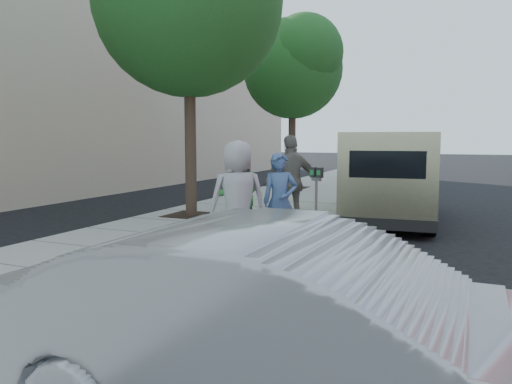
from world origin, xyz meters
TOP-DOWN VIEW (x-y plane):
  - ground at (0.00, 0.00)m, footprint 120.00×120.00m
  - sidewalk at (-1.00, 0.00)m, footprint 5.00×60.00m
  - curb_face at (1.44, 0.00)m, footprint 0.12×60.00m
  - tree_far at (-2.25, 10.00)m, footprint 3.92×3.80m
  - parking_meter at (1.25, 1.39)m, footprint 0.29×0.17m
  - van at (2.29, 4.72)m, footprint 2.53×6.11m
  - sedan at (3.20, -5.33)m, footprint 4.60×1.63m
  - person_officer at (1.12, -0.34)m, footprint 0.73×0.65m
  - person_green_shirt at (0.20, -0.12)m, footprint 1.09×1.01m
  - person_gray_shirt at (0.70, -1.16)m, footprint 1.11×1.05m
  - person_striped_polo at (0.62, 1.65)m, footprint 1.22×1.12m

SIDE VIEW (x-z plane):
  - ground at x=0.00m, z-range 0.00..0.00m
  - sidewalk at x=-1.00m, z-range 0.00..0.15m
  - curb_face at x=1.44m, z-range -0.01..0.15m
  - sedan at x=3.20m, z-range 0.00..1.51m
  - person_officer at x=1.12m, z-range 0.15..1.84m
  - person_green_shirt at x=0.20m, z-range 0.15..1.93m
  - person_gray_shirt at x=0.70m, z-range 0.15..2.06m
  - parking_meter at x=1.25m, z-range 0.45..1.80m
  - person_striped_polo at x=0.62m, z-range 0.15..2.16m
  - van at x=2.29m, z-range 0.06..2.27m
  - tree_far at x=-2.25m, z-range 1.64..8.13m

